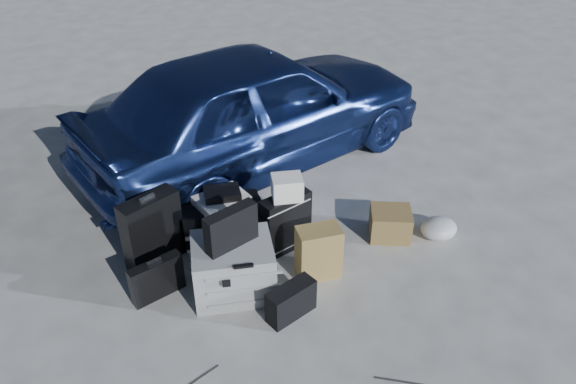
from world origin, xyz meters
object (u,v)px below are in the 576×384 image
object	(u,v)px
car	(256,106)
suitcase_left	(152,231)
suitcase_right	(286,223)
duffel_bag	(222,221)
cardboard_box	(390,224)
pelican_case	(233,268)
briefcase	(157,279)

from	to	relation	value
car	suitcase_left	size ratio (longest dim) A/B	5.98
suitcase_left	suitcase_right	distance (m)	1.08
duffel_bag	cardboard_box	world-z (taller)	duffel_bag
suitcase_left	cardboard_box	world-z (taller)	suitcase_left
car	pelican_case	xyz separation A→B (m)	(-0.89, -1.77, -0.41)
suitcase_right	suitcase_left	bearing A→B (deg)	151.07
car	suitcase_right	distance (m)	1.54
suitcase_left	cardboard_box	xyz separation A→B (m)	(1.94, -0.50, -0.18)
briefcase	duffel_bag	world-z (taller)	duffel_bag
pelican_case	suitcase_left	xyz separation A→B (m)	(-0.47, 0.59, 0.09)
pelican_case	suitcase_right	distance (m)	0.65
pelican_case	briefcase	world-z (taller)	pelican_case
car	briefcase	size ratio (longest dim) A/B	8.91
briefcase	cardboard_box	bearing A→B (deg)	-17.06
car	briefcase	distance (m)	2.19
briefcase	duffel_bag	size ratio (longest dim) A/B	0.61
briefcase	cardboard_box	xyz separation A→B (m)	(2.01, -0.10, -0.03)
cardboard_box	suitcase_left	bearing A→B (deg)	165.40
pelican_case	cardboard_box	bearing A→B (deg)	17.44
suitcase_left	duffel_bag	bearing A→B (deg)	-13.55
car	suitcase_right	xyz separation A→B (m)	(-0.32, -1.46, -0.37)
pelican_case	duffel_bag	xyz separation A→B (m)	(0.13, 0.66, -0.05)
suitcase_left	duffel_bag	world-z (taller)	suitcase_left
duffel_bag	cardboard_box	distance (m)	1.46
pelican_case	cardboard_box	distance (m)	1.47
suitcase_left	suitcase_right	world-z (taller)	suitcase_left
car	cardboard_box	bearing A→B (deg)	-174.92
briefcase	suitcase_right	xyz separation A→B (m)	(1.12, 0.13, 0.10)
car	pelican_case	distance (m)	2.02
car	suitcase_right	bearing A→B (deg)	153.89
suitcase_right	briefcase	bearing A→B (deg)	172.58
briefcase	suitcase_left	world-z (taller)	suitcase_left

